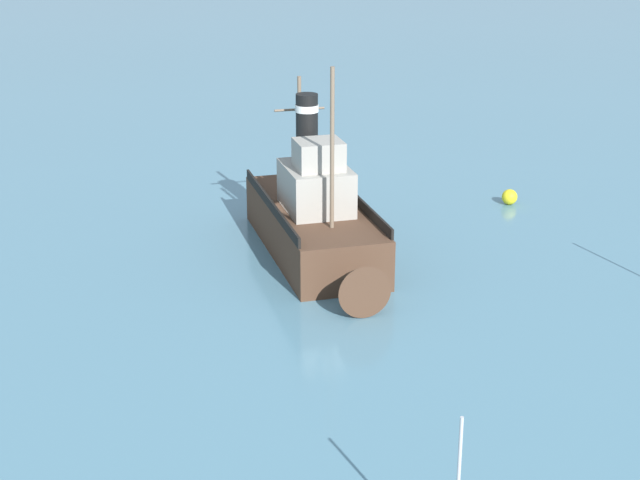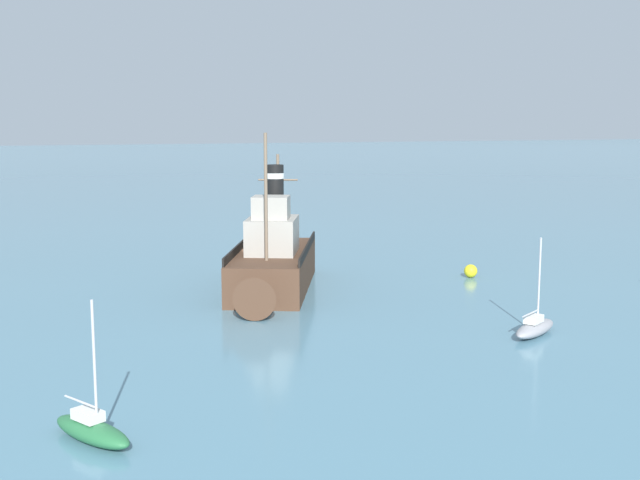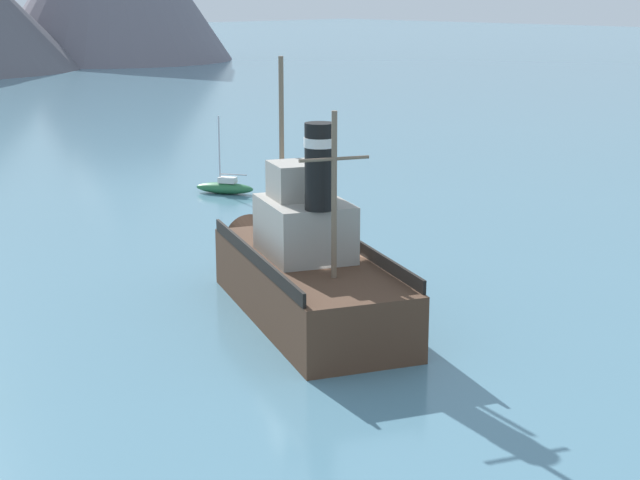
# 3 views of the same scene
# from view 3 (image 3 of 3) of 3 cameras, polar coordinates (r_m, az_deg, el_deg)

# --- Properties ---
(ground_plane) EXTENTS (600.00, 600.00, 0.00)m
(ground_plane) POSITION_cam_3_polar(r_m,az_deg,el_deg) (38.55, 0.33, -4.48)
(ground_plane) COLOR teal
(old_tugboat) EXTENTS (8.82, 14.56, 9.90)m
(old_tugboat) POSITION_cam_3_polar(r_m,az_deg,el_deg) (38.41, -0.95, -1.70)
(old_tugboat) COLOR #4C3323
(old_tugboat) RESTS_ON ground
(sailboat_green) EXTENTS (2.89, 3.83, 4.90)m
(sailboat_green) POSITION_cam_3_polar(r_m,az_deg,el_deg) (62.03, -5.55, 3.09)
(sailboat_green) COLOR #286B3D
(sailboat_green) RESTS_ON ground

